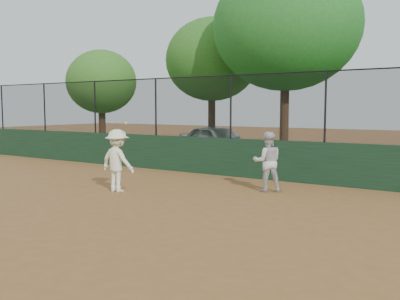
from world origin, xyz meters
The scene contains 10 objects.
ground centered at (0.00, 0.00, 0.00)m, with size 80.00×80.00×0.00m, color brown.
back_wall centered at (0.00, 6.00, 0.60)m, with size 26.00×0.20×1.20m, color #193820.
grass_strip centered at (0.00, 12.00, 0.00)m, with size 36.00×12.00×0.01m, color #264816.
parked_car centered at (-3.45, 10.16, 0.72)m, with size 1.69×4.21×1.43m, color #A7ACB0.
player_second centered at (1.57, 4.23, 0.78)m, with size 0.75×0.59×1.55m, color silver.
player_main centered at (-1.66, 2.09, 0.81)m, with size 1.07×0.64×1.82m.
fence_assembly centered at (-0.03, 6.00, 2.24)m, with size 26.00×0.06×2.00m.
tree_0 centered at (-10.40, 10.24, 3.48)m, with size 3.74×3.40×5.11m.
tree_1 centered at (-4.89, 12.06, 4.45)m, with size 4.57×4.16×6.44m.
tree_2 centered at (-0.65, 10.79, 5.41)m, with size 5.99×5.45×8.01m.
Camera 1 is at (6.31, -6.34, 2.16)m, focal length 40.00 mm.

